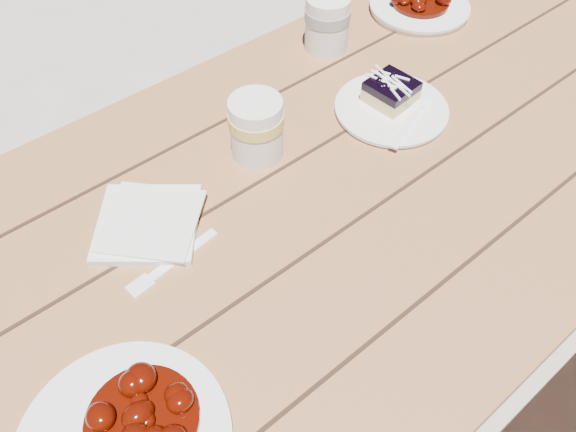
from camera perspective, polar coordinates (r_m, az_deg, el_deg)
ground at (r=1.56m, az=3.08°, el=-15.57°), size 60.00×60.00×0.00m
picnic_table at (r=1.05m, az=4.42°, el=-2.47°), size 2.00×1.55×0.75m
goulash_stew at (r=0.70m, az=-14.84°, el=-19.00°), size 0.13×0.13×0.04m
dessert_plate at (r=1.06m, az=10.43°, el=10.62°), size 0.20×0.20×0.01m
blueberry_cake at (r=1.06m, az=10.43°, el=12.35°), size 0.08×0.08×0.05m
fork_dessert at (r=1.02m, az=11.94°, el=8.90°), size 0.16×0.08×0.00m
coffee_cup at (r=1.19m, az=3.99°, el=18.96°), size 0.09×0.09×0.11m
napkin_stack at (r=0.88m, az=-14.05°, el=-0.77°), size 0.21×0.21×0.01m
fork_table at (r=0.84m, az=-10.69°, el=-3.93°), size 0.16×0.04×0.00m
second_plate at (r=1.36m, az=13.18°, el=19.90°), size 0.21×0.21×0.02m
second_cup at (r=0.93m, az=-3.22°, el=8.89°), size 0.09×0.09×0.11m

